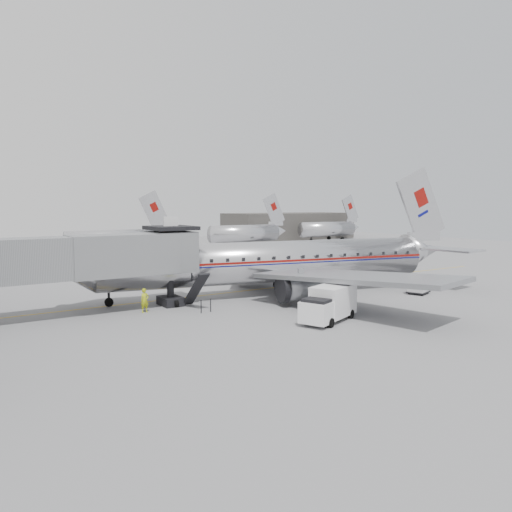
{
  "coord_description": "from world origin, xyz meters",
  "views": [
    {
      "loc": [
        -25.17,
        -33.17,
        8.12
      ],
      "look_at": [
        0.54,
        6.1,
        3.2
      ],
      "focal_mm": 35.0,
      "sensor_mm": 36.0,
      "label": 1
    }
  ],
  "objects_px": {
    "baggage_cart_white": "(419,285)",
    "ramp_worker": "(145,300)",
    "airliner": "(278,262)",
    "service_van": "(329,303)",
    "baggage_cart_navy": "(386,275)"
  },
  "relations": [
    {
      "from": "airliner",
      "to": "service_van",
      "type": "relative_size",
      "value": 6.69
    },
    {
      "from": "baggage_cart_white",
      "to": "airliner",
      "type": "bearing_deg",
      "value": 128.97
    },
    {
      "from": "airliner",
      "to": "baggage_cart_navy",
      "type": "distance_m",
      "value": 13.41
    },
    {
      "from": "airliner",
      "to": "service_van",
      "type": "xyz_separation_m",
      "value": [
        -3.08,
        -10.38,
        -1.69
      ]
    },
    {
      "from": "baggage_cart_white",
      "to": "ramp_worker",
      "type": "height_order",
      "value": "ramp_worker"
    },
    {
      "from": "airliner",
      "to": "ramp_worker",
      "type": "distance_m",
      "value": 12.91
    },
    {
      "from": "service_van",
      "to": "baggage_cart_white",
      "type": "xyz_separation_m",
      "value": [
        13.91,
        3.57,
        -0.43
      ]
    },
    {
      "from": "service_van",
      "to": "baggage_cart_navy",
      "type": "bearing_deg",
      "value": 8.1
    },
    {
      "from": "airliner",
      "to": "service_van",
      "type": "distance_m",
      "value": 10.96
    },
    {
      "from": "service_van",
      "to": "baggage_cart_white",
      "type": "distance_m",
      "value": 14.36
    },
    {
      "from": "airliner",
      "to": "ramp_worker",
      "type": "height_order",
      "value": "airliner"
    },
    {
      "from": "baggage_cart_white",
      "to": "service_van",
      "type": "bearing_deg",
      "value": 175.55
    },
    {
      "from": "baggage_cart_navy",
      "to": "ramp_worker",
      "type": "relative_size",
      "value": 1.11
    },
    {
      "from": "airliner",
      "to": "baggage_cart_navy",
      "type": "height_order",
      "value": "airliner"
    },
    {
      "from": "baggage_cart_navy",
      "to": "baggage_cart_white",
      "type": "height_order",
      "value": "baggage_cart_white"
    }
  ]
}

